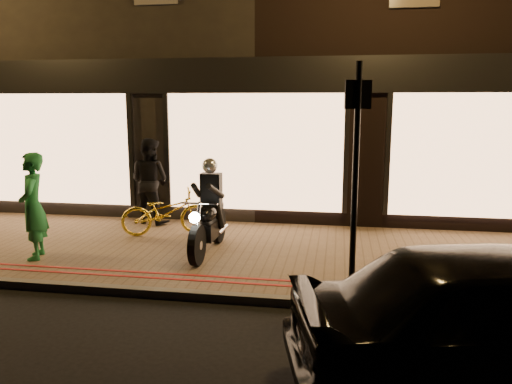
# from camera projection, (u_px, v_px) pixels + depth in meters

# --- Properties ---
(ground) EXTENTS (90.00, 90.00, 0.00)m
(ground) POSITION_uv_depth(u_px,v_px,m) (205.00, 302.00, 6.65)
(ground) COLOR black
(ground) RESTS_ON ground
(sidewalk) EXTENTS (50.00, 4.00, 0.12)m
(sidewalk) POSITION_uv_depth(u_px,v_px,m) (235.00, 253.00, 8.58)
(sidewalk) COLOR brown
(sidewalk) RESTS_ON ground
(kerb_stone) EXTENTS (50.00, 0.14, 0.12)m
(kerb_stone) POSITION_uv_depth(u_px,v_px,m) (206.00, 296.00, 6.69)
(kerb_stone) COLOR #59544C
(kerb_stone) RESTS_ON ground
(red_kerb_lines) EXTENTS (50.00, 0.26, 0.01)m
(red_kerb_lines) POSITION_uv_depth(u_px,v_px,m) (215.00, 279.00, 7.16)
(red_kerb_lines) COLOR #9C120E
(red_kerb_lines) RESTS_ON sidewalk
(building_row) EXTENTS (48.00, 10.11, 8.50)m
(building_row) POSITION_uv_depth(u_px,v_px,m) (283.00, 46.00, 14.61)
(building_row) COLOR black
(building_row) RESTS_ON ground
(motorcycle) EXTENTS (0.60, 1.94, 1.59)m
(motorcycle) POSITION_uv_depth(u_px,v_px,m) (209.00, 217.00, 8.35)
(motorcycle) COLOR black
(motorcycle) RESTS_ON sidewalk
(sign_post) EXTENTS (0.33, 0.17, 3.00)m
(sign_post) POSITION_uv_depth(u_px,v_px,m) (356.00, 169.00, 6.26)
(sign_post) COLOR black
(sign_post) RESTS_ON sidewalk
(bicycle_gold) EXTENTS (1.77, 1.16, 0.88)m
(bicycle_gold) POSITION_uv_depth(u_px,v_px,m) (166.00, 212.00, 9.49)
(bicycle_gold) COLOR yellow
(bicycle_gold) RESTS_ON sidewalk
(person_green) EXTENTS (0.63, 0.74, 1.72)m
(person_green) POSITION_uv_depth(u_px,v_px,m) (33.00, 206.00, 7.99)
(person_green) COLOR #217F3D
(person_green) RESTS_ON sidewalk
(person_dark) EXTENTS (1.02, 0.89, 1.78)m
(person_dark) POSITION_uv_depth(u_px,v_px,m) (150.00, 181.00, 10.34)
(person_dark) COLOR black
(person_dark) RESTS_ON sidewalk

